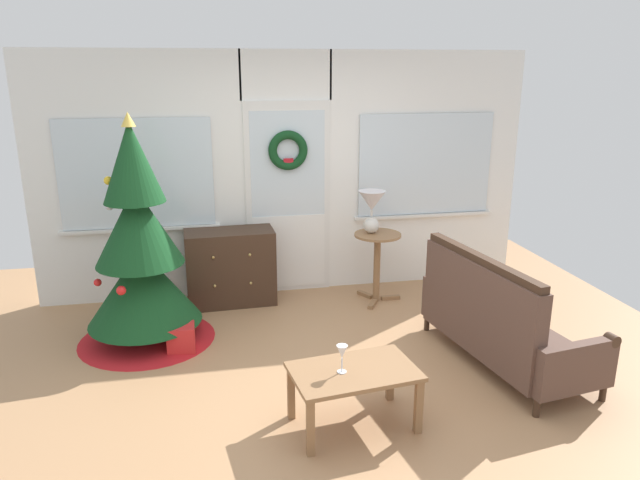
# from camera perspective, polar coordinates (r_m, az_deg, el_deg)

# --- Properties ---
(ground_plane) EXTENTS (6.76, 6.76, 0.00)m
(ground_plane) POSITION_cam_1_polar(r_m,az_deg,el_deg) (4.75, 0.72, -13.57)
(ground_plane) COLOR #AD7F56
(back_wall_with_door) EXTENTS (5.20, 0.19, 2.55)m
(back_wall_with_door) POSITION_cam_1_polar(r_m,az_deg,el_deg) (6.26, -3.19, 6.35)
(back_wall_with_door) COLOR white
(back_wall_with_door) RESTS_ON ground
(christmas_tree) EXTENTS (1.21, 1.21, 2.03)m
(christmas_tree) POSITION_cam_1_polar(r_m,az_deg,el_deg) (5.36, -17.00, -1.73)
(christmas_tree) COLOR #4C331E
(christmas_tree) RESTS_ON ground
(dresser_cabinet) EXTENTS (0.92, 0.47, 0.78)m
(dresser_cabinet) POSITION_cam_1_polar(r_m,az_deg,el_deg) (6.15, -8.67, -2.62)
(dresser_cabinet) COLOR #3D281C
(dresser_cabinet) RESTS_ON ground
(settee_sofa) EXTENTS (0.94, 1.73, 0.96)m
(settee_sofa) POSITION_cam_1_polar(r_m,az_deg,el_deg) (5.06, 16.73, -7.57)
(settee_sofa) COLOR #3D281C
(settee_sofa) RESTS_ON ground
(side_table) EXTENTS (0.50, 0.48, 0.74)m
(side_table) POSITION_cam_1_polar(r_m,az_deg,el_deg) (6.11, 5.56, -1.34)
(side_table) COLOR #8E6642
(side_table) RESTS_ON ground
(table_lamp) EXTENTS (0.28, 0.28, 0.44)m
(table_lamp) POSITION_cam_1_polar(r_m,az_deg,el_deg) (6.00, 5.04, 3.30)
(table_lamp) COLOR silver
(table_lamp) RESTS_ON side_table
(coffee_table) EXTENTS (0.90, 0.63, 0.42)m
(coffee_table) POSITION_cam_1_polar(r_m,az_deg,el_deg) (4.08, 3.30, -13.21)
(coffee_table) COLOR #8E6642
(coffee_table) RESTS_ON ground
(wine_glass) EXTENTS (0.08, 0.08, 0.20)m
(wine_glass) POSITION_cam_1_polar(r_m,az_deg,el_deg) (3.95, 2.15, -10.87)
(wine_glass) COLOR silver
(wine_glass) RESTS_ON coffee_table
(gift_box) EXTENTS (0.24, 0.21, 0.24)m
(gift_box) POSITION_cam_1_polar(r_m,az_deg,el_deg) (5.30, -13.31, -9.26)
(gift_box) COLOR red
(gift_box) RESTS_ON ground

